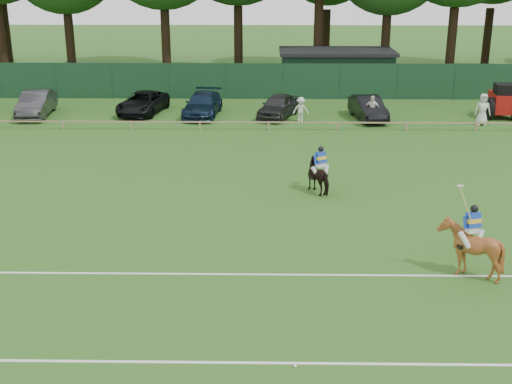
{
  "coord_description": "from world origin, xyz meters",
  "views": [
    {
      "loc": [
        0.88,
        -20.74,
        9.69
      ],
      "look_at": [
        0.5,
        3.0,
        1.4
      ],
      "focal_mm": 48.0,
      "sensor_mm": 36.0,
      "label": 1
    }
  ],
  "objects_px": {
    "sedan_grey": "(36,104)",
    "sedan_navy": "(203,105)",
    "estate_black": "(368,108)",
    "tractor": "(502,102)",
    "polo_ball": "(295,366)",
    "utility_shed": "(336,70)",
    "suv_black": "(143,103)",
    "hatch_grey": "(278,106)",
    "spectator_mid": "(372,109)",
    "spectator_right": "(483,109)",
    "horse_dark": "(320,176)",
    "spectator_left": "(301,110)",
    "horse_chestnut": "(470,248)"
  },
  "relations": [
    {
      "from": "tractor",
      "to": "polo_ball",
      "type": "bearing_deg",
      "value": -112.78
    },
    {
      "from": "sedan_grey",
      "to": "sedan_navy",
      "type": "distance_m",
      "value": 10.47
    },
    {
      "from": "spectator_mid",
      "to": "tractor",
      "type": "distance_m",
      "value": 8.41
    },
    {
      "from": "sedan_grey",
      "to": "suv_black",
      "type": "bearing_deg",
      "value": 2.82
    },
    {
      "from": "suv_black",
      "to": "tractor",
      "type": "height_order",
      "value": "tractor"
    },
    {
      "from": "suv_black",
      "to": "utility_shed",
      "type": "bearing_deg",
      "value": 41.19
    },
    {
      "from": "sedan_grey",
      "to": "polo_ball",
      "type": "distance_m",
      "value": 31.54
    },
    {
      "from": "spectator_mid",
      "to": "utility_shed",
      "type": "relative_size",
      "value": 0.2
    },
    {
      "from": "sedan_grey",
      "to": "spectator_mid",
      "type": "xyz_separation_m",
      "value": [
        20.83,
        -1.63,
        0.06
      ]
    },
    {
      "from": "sedan_grey",
      "to": "hatch_grey",
      "type": "height_order",
      "value": "sedan_grey"
    },
    {
      "from": "sedan_grey",
      "to": "polo_ball",
      "type": "relative_size",
      "value": 52.63
    },
    {
      "from": "polo_ball",
      "to": "sedan_grey",
      "type": "bearing_deg",
      "value": 118.91
    },
    {
      "from": "sedan_navy",
      "to": "spectator_mid",
      "type": "distance_m",
      "value": 10.53
    },
    {
      "from": "horse_dark",
      "to": "estate_black",
      "type": "distance_m",
      "value": 14.29
    },
    {
      "from": "sedan_grey",
      "to": "spectator_right",
      "type": "bearing_deg",
      "value": -8.52
    },
    {
      "from": "estate_black",
      "to": "spectator_right",
      "type": "distance_m",
      "value": 6.74
    },
    {
      "from": "suv_black",
      "to": "spectator_right",
      "type": "bearing_deg",
      "value": 2.7
    },
    {
      "from": "sedan_grey",
      "to": "spectator_left",
      "type": "relative_size",
      "value": 3.12
    },
    {
      "from": "suv_black",
      "to": "tractor",
      "type": "relative_size",
      "value": 1.82
    },
    {
      "from": "horse_dark",
      "to": "suv_black",
      "type": "height_order",
      "value": "horse_dark"
    },
    {
      "from": "tractor",
      "to": "estate_black",
      "type": "bearing_deg",
      "value": -172.2
    },
    {
      "from": "suv_black",
      "to": "spectator_left",
      "type": "xyz_separation_m",
      "value": [
        10.0,
        -2.22,
        0.08
      ]
    },
    {
      "from": "estate_black",
      "to": "spectator_mid",
      "type": "relative_size",
      "value": 2.56
    },
    {
      "from": "spectator_mid",
      "to": "tractor",
      "type": "xyz_separation_m",
      "value": [
        8.26,
        1.57,
        0.18
      ]
    },
    {
      "from": "hatch_grey",
      "to": "spectator_mid",
      "type": "bearing_deg",
      "value": 5.45
    },
    {
      "from": "polo_ball",
      "to": "spectator_left",
      "type": "bearing_deg",
      "value": 87.11
    },
    {
      "from": "horse_chestnut",
      "to": "sedan_grey",
      "type": "xyz_separation_m",
      "value": [
        -20.93,
        22.36,
        -0.16
      ]
    },
    {
      "from": "spectator_mid",
      "to": "spectator_right",
      "type": "xyz_separation_m",
      "value": [
        6.52,
        -0.39,
        0.11
      ]
    },
    {
      "from": "sedan_grey",
      "to": "sedan_navy",
      "type": "xyz_separation_m",
      "value": [
        10.47,
        0.2,
        -0.07
      ]
    },
    {
      "from": "spectator_right",
      "to": "polo_ball",
      "type": "height_order",
      "value": "spectator_right"
    },
    {
      "from": "horse_chestnut",
      "to": "spectator_right",
      "type": "bearing_deg",
      "value": -124.48
    },
    {
      "from": "sedan_navy",
      "to": "polo_ball",
      "type": "xyz_separation_m",
      "value": [
        4.78,
        -27.8,
        -0.67
      ]
    },
    {
      "from": "suv_black",
      "to": "tractor",
      "type": "distance_m",
      "value": 22.54
    },
    {
      "from": "estate_black",
      "to": "tractor",
      "type": "height_order",
      "value": "tractor"
    },
    {
      "from": "horse_dark",
      "to": "suv_black",
      "type": "distance_m",
      "value": 18.31
    },
    {
      "from": "sedan_navy",
      "to": "estate_black",
      "type": "height_order",
      "value": "sedan_navy"
    },
    {
      "from": "estate_black",
      "to": "horse_chestnut",
      "type": "bearing_deg",
      "value": -98.06
    },
    {
      "from": "tractor",
      "to": "suv_black",
      "type": "bearing_deg",
      "value": -178.34
    },
    {
      "from": "horse_chestnut",
      "to": "spectator_mid",
      "type": "distance_m",
      "value": 20.73
    },
    {
      "from": "horse_dark",
      "to": "sedan_grey",
      "type": "xyz_separation_m",
      "value": [
        -16.8,
        14.37,
        0.06
      ]
    },
    {
      "from": "tractor",
      "to": "spectator_left",
      "type": "bearing_deg",
      "value": -170.02
    },
    {
      "from": "spectator_mid",
      "to": "utility_shed",
      "type": "xyz_separation_m",
      "value": [
        -1.21,
        10.21,
        0.7
      ]
    },
    {
      "from": "spectator_right",
      "to": "tractor",
      "type": "bearing_deg",
      "value": 51.55
    },
    {
      "from": "sedan_grey",
      "to": "suv_black",
      "type": "xyz_separation_m",
      "value": [
        6.57,
        0.82,
        -0.1
      ]
    },
    {
      "from": "horse_dark",
      "to": "suv_black",
      "type": "xyz_separation_m",
      "value": [
        -10.23,
        15.19,
        -0.04
      ]
    },
    {
      "from": "polo_ball",
      "to": "utility_shed",
      "type": "bearing_deg",
      "value": 83.09
    },
    {
      "from": "horse_dark",
      "to": "tractor",
      "type": "bearing_deg",
      "value": -162.15
    },
    {
      "from": "sedan_grey",
      "to": "polo_ball",
      "type": "height_order",
      "value": "sedan_grey"
    },
    {
      "from": "sedan_navy",
      "to": "utility_shed",
      "type": "bearing_deg",
      "value": 47.69
    },
    {
      "from": "sedan_navy",
      "to": "spectator_right",
      "type": "bearing_deg",
      "value": -2.24
    }
  ]
}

